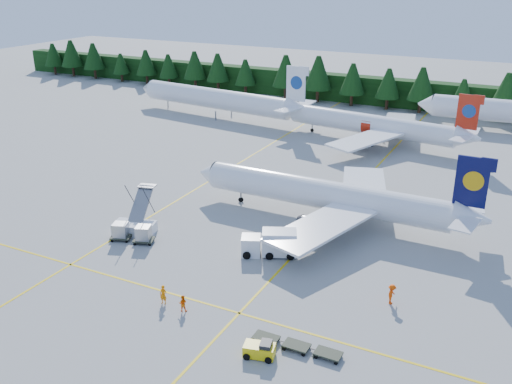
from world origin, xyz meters
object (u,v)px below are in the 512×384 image
at_px(airliner_red, 366,124).
at_px(airliner_navy, 319,194).
at_px(baggage_tug, 260,350).
at_px(airstairs, 135,224).
at_px(service_truck, 269,243).

bearing_deg(airliner_red, airliner_navy, -74.83).
relative_size(airliner_navy, baggage_tug, 13.31).
bearing_deg(airstairs, baggage_tug, -46.42).
xyz_separation_m(airstairs, baggage_tug, (23.28, -14.13, -0.29)).
distance_m(airliner_red, airstairs, 50.36).
relative_size(airliner_red, airstairs, 4.97).
xyz_separation_m(airliner_red, baggage_tug, (10.07, -62.68, -2.47)).
xyz_separation_m(airliner_navy, airstairs, (-17.69, -13.39, -2.21)).
bearing_deg(airliner_red, airstairs, -97.32).
height_order(airstairs, baggage_tug, airstairs).
relative_size(airstairs, service_truck, 1.15).
xyz_separation_m(airliner_red, airstairs, (-13.20, -48.55, -2.18)).
relative_size(service_truck, baggage_tug, 2.30).
xyz_separation_m(airstairs, service_truck, (16.48, 1.78, 0.46)).
bearing_deg(baggage_tug, service_truck, 100.14).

